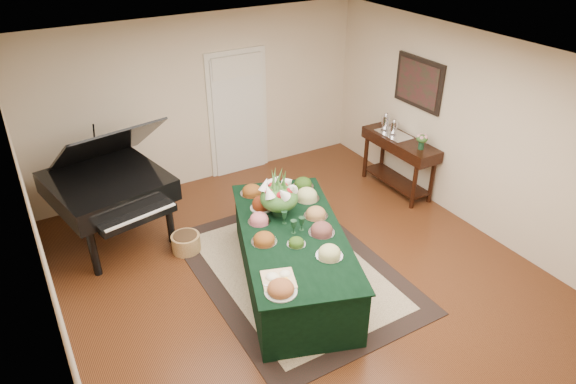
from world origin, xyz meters
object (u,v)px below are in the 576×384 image
buffet_table (292,257)px  mahogany_sideboard (400,150)px  floral_centerpiece (279,194)px  grand_piano (108,185)px

buffet_table → mahogany_sideboard: 2.93m
floral_centerpiece → grand_piano: bearing=136.1°
buffet_table → mahogany_sideboard: bearing=23.8°
buffet_table → mahogany_sideboard: mahogany_sideboard is taller
buffet_table → floral_centerpiece: bearing=82.0°
buffet_table → grand_piano: size_ratio=1.45×
grand_piano → mahogany_sideboard: grand_piano is taller
grand_piano → mahogany_sideboard: bearing=-11.5°
floral_centerpiece → grand_piano: (-1.69, 1.62, -0.19)m
grand_piano → floral_centerpiece: bearing=-43.9°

